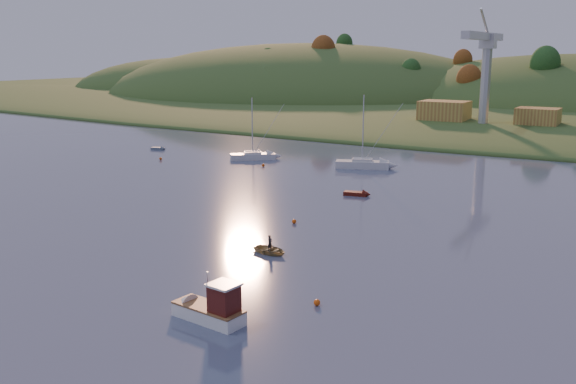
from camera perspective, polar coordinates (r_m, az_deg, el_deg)
The scene contains 22 objects.
ground at distance 51.22m, azimuth -22.63°, elevation -10.04°, with size 500.00×500.00×0.00m, color #354258.
far_shore at distance 260.92m, azimuth 22.56°, elevation 7.35°, with size 620.00×220.00×1.50m, color #315020.
shore_slope at distance 197.12m, azimuth 19.60°, elevation 6.24°, with size 640.00×150.00×7.00m, color #315020.
hill_left_far at distance 314.16m, azimuth -8.43°, elevation 8.85°, with size 120.00×100.00×32.00m, color #315020.
hill_left at distance 262.06m, azimuth 1.48°, elevation 8.30°, with size 170.00×140.00×44.00m, color #315020.
hill_center at distance 239.80m, azimuth 24.18°, elevation 6.85°, with size 140.00×120.00×36.00m, color #315020.
hillside_trees at distance 216.67m, azimuth 20.69°, elevation 6.65°, with size 280.00×50.00×32.00m, color #194619, non-canonical shape.
wharf at distance 154.13m, azimuth 18.16°, elevation 5.26°, with size 42.00×16.00×2.40m, color slate.
shed_west at distance 158.11m, azimuth 13.71°, elevation 7.00°, with size 11.00×8.00×4.80m, color #9C6834.
shed_east at distance 154.19m, azimuth 21.31°, elevation 6.23°, with size 9.00×7.00×4.00m, color #9C6834.
dock_crane at distance 150.34m, azimuth 17.12°, elevation 11.28°, with size 3.20×28.00×20.30m.
fishing_boat at distance 46.77m, azimuth -7.47°, elevation -10.09°, with size 6.66×2.70×4.14m.
sailboat_near at distance 113.41m, azimuth -3.16°, elevation 3.24°, with size 7.48×6.88×10.87m.
sailboat_far at distance 105.59m, azimuth 6.62°, elevation 2.53°, with size 8.94×5.56×11.93m.
canoe at distance 60.83m, azimuth -1.61°, elevation -5.16°, with size 2.56×3.59×0.74m, color #A08F58.
paddler at distance 60.70m, azimuth -1.61°, elevation -4.79°, with size 0.57×0.38×1.57m, color black.
red_tender at distance 85.38m, azimuth 6.47°, elevation -0.17°, with size 3.78×1.99×1.22m.
grey_dinghy at distance 127.38m, azimuth -11.28°, elevation 3.81°, with size 3.13×1.99×1.10m.
buoy_0 at distance 48.94m, azimuth 2.59°, elevation -9.78°, with size 0.50×0.50×0.50m, color #ED540C.
buoy_1 at distance 71.23m, azimuth 0.55°, elevation -2.63°, with size 0.50×0.50×0.50m, color #ED540C.
buoy_2 at distance 115.09m, azimuth -11.25°, elevation 2.93°, with size 0.50×0.50×0.50m, color #ED540C.
buoy_3 at distance 106.40m, azimuth -2.22°, elevation 2.39°, with size 0.50×0.50×0.50m, color #ED540C.
Camera 1 is at (39.09, -27.29, 18.72)m, focal length 40.00 mm.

